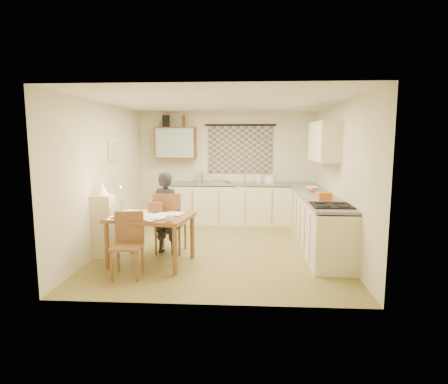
# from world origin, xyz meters

# --- Properties ---
(floor) EXTENTS (4.00, 4.50, 0.02)m
(floor) POSITION_xyz_m (0.00, 0.00, -0.01)
(floor) COLOR olive
(floor) RESTS_ON ground
(ceiling) EXTENTS (4.00, 4.50, 0.02)m
(ceiling) POSITION_xyz_m (0.00, 0.00, 2.51)
(ceiling) COLOR white
(ceiling) RESTS_ON floor
(wall_back) EXTENTS (4.00, 0.02, 2.50)m
(wall_back) POSITION_xyz_m (0.00, 2.26, 1.25)
(wall_back) COLOR beige
(wall_back) RESTS_ON floor
(wall_front) EXTENTS (4.00, 0.02, 2.50)m
(wall_front) POSITION_xyz_m (0.00, -2.26, 1.25)
(wall_front) COLOR beige
(wall_front) RESTS_ON floor
(wall_left) EXTENTS (0.02, 4.50, 2.50)m
(wall_left) POSITION_xyz_m (-2.01, 0.00, 1.25)
(wall_left) COLOR beige
(wall_left) RESTS_ON floor
(wall_right) EXTENTS (0.02, 4.50, 2.50)m
(wall_right) POSITION_xyz_m (2.01, 0.00, 1.25)
(wall_right) COLOR beige
(wall_right) RESTS_ON floor
(window_blind) EXTENTS (1.45, 0.03, 1.05)m
(window_blind) POSITION_xyz_m (0.30, 2.22, 1.65)
(window_blind) COLOR #304F72
(window_blind) RESTS_ON wall_back
(curtain_rod) EXTENTS (1.60, 0.04, 0.04)m
(curtain_rod) POSITION_xyz_m (0.30, 2.20, 2.20)
(curtain_rod) COLOR black
(curtain_rod) RESTS_ON wall_back
(wall_cabinet) EXTENTS (0.90, 0.34, 0.70)m
(wall_cabinet) POSITION_xyz_m (-1.15, 2.08, 1.80)
(wall_cabinet) COLOR #5A3018
(wall_cabinet) RESTS_ON wall_back
(wall_cabinet_glass) EXTENTS (0.84, 0.02, 0.64)m
(wall_cabinet_glass) POSITION_xyz_m (-1.15, 1.91, 1.80)
(wall_cabinet_glass) COLOR #99B2A5
(wall_cabinet_glass) RESTS_ON wall_back
(upper_cabinet_right) EXTENTS (0.34, 1.30, 0.70)m
(upper_cabinet_right) POSITION_xyz_m (1.83, 0.55, 1.85)
(upper_cabinet_right) COLOR beige
(upper_cabinet_right) RESTS_ON wall_right
(framed_print) EXTENTS (0.04, 0.50, 0.40)m
(framed_print) POSITION_xyz_m (-1.97, 0.40, 1.70)
(framed_print) COLOR #F2E6C7
(framed_print) RESTS_ON wall_left
(print_canvas) EXTENTS (0.01, 0.42, 0.32)m
(print_canvas) POSITION_xyz_m (-1.95, 0.40, 1.70)
(print_canvas) COLOR silver
(print_canvas) RESTS_ON wall_left
(counter_back) EXTENTS (3.30, 0.62, 0.92)m
(counter_back) POSITION_xyz_m (0.43, 1.95, 0.45)
(counter_back) COLOR beige
(counter_back) RESTS_ON floor
(counter_right) EXTENTS (0.62, 2.95, 0.92)m
(counter_right) POSITION_xyz_m (1.70, 0.17, 0.45)
(counter_right) COLOR beige
(counter_right) RESTS_ON floor
(stove) EXTENTS (0.60, 0.60, 0.94)m
(stove) POSITION_xyz_m (1.70, -0.81, 0.47)
(stove) COLOR white
(stove) RESTS_ON floor
(sink) EXTENTS (0.68, 0.63, 0.10)m
(sink) POSITION_xyz_m (0.36, 1.95, 0.88)
(sink) COLOR silver
(sink) RESTS_ON counter_back
(tap) EXTENTS (0.04, 0.04, 0.28)m
(tap) POSITION_xyz_m (0.41, 2.13, 1.06)
(tap) COLOR silver
(tap) RESTS_ON counter_back
(dish_rack) EXTENTS (0.41, 0.37, 0.06)m
(dish_rack) POSITION_xyz_m (-0.14, 1.95, 0.95)
(dish_rack) COLOR silver
(dish_rack) RESTS_ON counter_back
(kettle) EXTENTS (0.19, 0.19, 0.24)m
(kettle) POSITION_xyz_m (-0.61, 1.95, 1.04)
(kettle) COLOR silver
(kettle) RESTS_ON counter_back
(mixing_bowl) EXTENTS (0.28, 0.28, 0.16)m
(mixing_bowl) POSITION_xyz_m (0.96, 1.95, 1.00)
(mixing_bowl) COLOR white
(mixing_bowl) RESTS_ON counter_back
(soap_bottle) EXTENTS (0.11, 0.12, 0.21)m
(soap_bottle) POSITION_xyz_m (0.70, 2.00, 1.03)
(soap_bottle) COLOR white
(soap_bottle) RESTS_ON counter_back
(bowl) EXTENTS (0.33, 0.33, 0.06)m
(bowl) POSITION_xyz_m (1.70, 0.90, 0.95)
(bowl) COLOR white
(bowl) RESTS_ON counter_right
(orange_bag) EXTENTS (0.25, 0.20, 0.12)m
(orange_bag) POSITION_xyz_m (1.70, -0.28, 0.98)
(orange_bag) COLOR orange
(orange_bag) RESTS_ON counter_right
(fruit_orange) EXTENTS (0.10, 0.10, 0.10)m
(fruit_orange) POSITION_xyz_m (1.65, 0.58, 0.97)
(fruit_orange) COLOR orange
(fruit_orange) RESTS_ON counter_right
(speaker) EXTENTS (0.20, 0.23, 0.26)m
(speaker) POSITION_xyz_m (-1.36, 2.08, 2.28)
(speaker) COLOR black
(speaker) RESTS_ON wall_cabinet
(bottle_green) EXTENTS (0.08, 0.08, 0.26)m
(bottle_green) POSITION_xyz_m (-1.32, 2.08, 2.28)
(bottle_green) COLOR #195926
(bottle_green) RESTS_ON wall_cabinet
(bottle_brown) EXTENTS (0.08, 0.08, 0.26)m
(bottle_brown) POSITION_xyz_m (-0.97, 2.08, 2.28)
(bottle_brown) COLOR #5A3018
(bottle_brown) RESTS_ON wall_cabinet
(dining_table) EXTENTS (1.31, 1.08, 0.75)m
(dining_table) POSITION_xyz_m (-0.99, -0.87, 0.38)
(dining_table) COLOR brown
(dining_table) RESTS_ON floor
(chair_far) EXTENTS (0.50, 0.50, 1.03)m
(chair_far) POSITION_xyz_m (-0.82, -0.29, 0.32)
(chair_far) COLOR brown
(chair_far) RESTS_ON floor
(chair_near) EXTENTS (0.43, 0.43, 0.89)m
(chair_near) POSITION_xyz_m (-1.19, -1.43, 0.28)
(chair_near) COLOR brown
(chair_near) RESTS_ON floor
(person) EXTENTS (0.67, 0.59, 1.37)m
(person) POSITION_xyz_m (-0.87, -0.34, 0.69)
(person) COLOR black
(person) RESTS_ON floor
(shelf_stand) EXTENTS (0.32, 0.30, 1.01)m
(shelf_stand) POSITION_xyz_m (-1.84, -0.59, 0.51)
(shelf_stand) COLOR beige
(shelf_stand) RESTS_ON floor
(lampshade) EXTENTS (0.20, 0.20, 0.22)m
(lampshade) POSITION_xyz_m (-1.84, -0.59, 1.12)
(lampshade) COLOR #F2E6C7
(lampshade) RESTS_ON shelf_stand
(letter_rack) EXTENTS (0.23, 0.13, 0.16)m
(letter_rack) POSITION_xyz_m (-0.98, -0.63, 0.83)
(letter_rack) COLOR brown
(letter_rack) RESTS_ON dining_table
(mug) EXTENTS (0.21, 0.21, 0.09)m
(mug) POSITION_xyz_m (-0.62, -1.29, 0.79)
(mug) COLOR white
(mug) RESTS_ON dining_table
(magazine) EXTENTS (0.31, 0.36, 0.03)m
(magazine) POSITION_xyz_m (-1.48, -1.05, 0.76)
(magazine) COLOR maroon
(magazine) RESTS_ON dining_table
(book) EXTENTS (0.18, 0.24, 0.02)m
(book) POSITION_xyz_m (-1.41, -0.88, 0.76)
(book) COLOR orange
(book) RESTS_ON dining_table
(orange_box) EXTENTS (0.14, 0.11, 0.04)m
(orange_box) POSITION_xyz_m (-1.36, -1.10, 0.77)
(orange_box) COLOR orange
(orange_box) RESTS_ON dining_table
(eyeglasses) EXTENTS (0.14, 0.08, 0.02)m
(eyeglasses) POSITION_xyz_m (-0.88, -1.20, 0.76)
(eyeglasses) COLOR black
(eyeglasses) RESTS_ON dining_table
(candle_holder) EXTENTS (0.06, 0.06, 0.18)m
(candle_holder) POSITION_xyz_m (-1.48, -0.71, 0.84)
(candle_holder) COLOR silver
(candle_holder) RESTS_ON dining_table
(candle) EXTENTS (0.03, 0.03, 0.22)m
(candle) POSITION_xyz_m (-1.48, -0.74, 1.04)
(candle) COLOR white
(candle) RESTS_ON dining_table
(candle_flame) EXTENTS (0.02, 0.02, 0.02)m
(candle_flame) POSITION_xyz_m (-1.49, -0.72, 1.16)
(candle_flame) COLOR #FFCC66
(candle_flame) RESTS_ON dining_table
(papers) EXTENTS (1.06, 0.84, 0.02)m
(papers) POSITION_xyz_m (-1.01, -0.89, 0.76)
(papers) COLOR white
(papers) RESTS_ON dining_table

